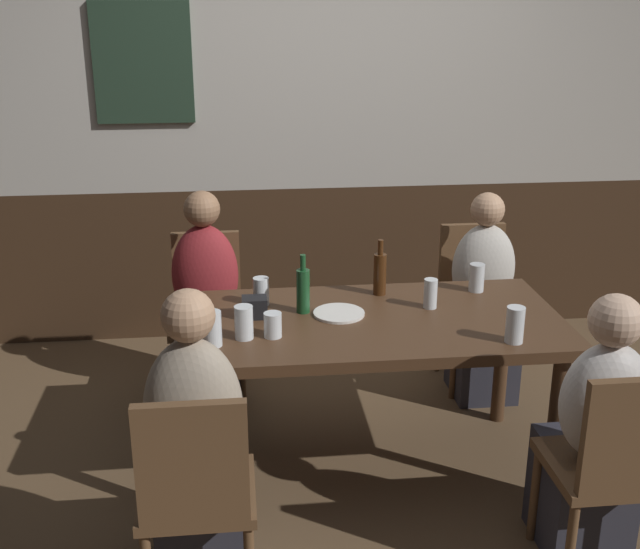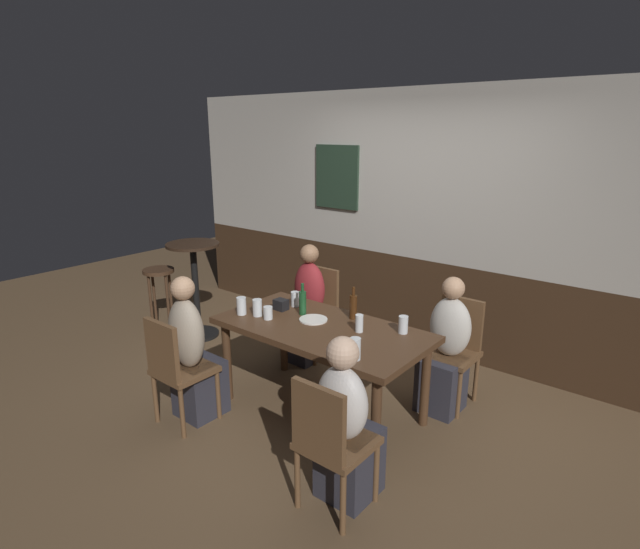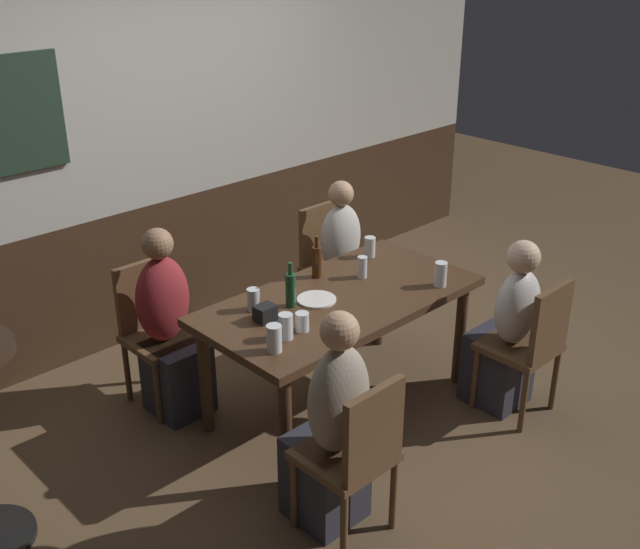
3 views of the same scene
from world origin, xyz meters
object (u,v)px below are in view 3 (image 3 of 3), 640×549
at_px(highball_clear, 370,248).
at_px(condiment_caddy, 265,313).
at_px(person_left_near, 331,437).
at_px(pint_glass_pale, 286,328).
at_px(beer_glass_half, 362,268).
at_px(tumbler_water, 253,301).
at_px(chair_left_near, 356,451).
at_px(person_right_near, 506,337).
at_px(beer_bottle_green, 291,289).
at_px(person_left_far, 170,337).
at_px(beer_glass_tall, 441,275).
at_px(plate_white_large, 317,299).
at_px(person_right_far, 345,269).
at_px(chair_right_near, 531,342).
at_px(chair_left_far, 155,325).
at_px(dining_table, 340,309).
at_px(pint_glass_stout, 302,323).
at_px(beer_bottle_brown, 317,261).
at_px(tumbler_short, 274,340).
at_px(chair_right_far, 329,259).

relative_size(highball_clear, condiment_caddy, 1.22).
relative_size(person_left_near, pint_glass_pale, 8.36).
bearing_deg(beer_glass_half, tumbler_water, 170.96).
bearing_deg(condiment_caddy, chair_left_near, -104.38).
distance_m(person_left_near, person_right_near, 1.47).
bearing_deg(beer_bottle_green, person_left_near, -119.83).
height_order(person_left_far, tumbler_water, person_left_far).
height_order(beer_glass_tall, plate_white_large, beer_glass_tall).
height_order(highball_clear, condiment_caddy, highball_clear).
height_order(chair_left_near, person_left_near, person_left_near).
bearing_deg(person_right_far, chair_left_near, -134.12).
height_order(tumbler_water, condiment_caddy, tumbler_water).
height_order(chair_right_near, person_left_near, person_left_near).
distance_m(chair_left_far, plate_white_large, 1.02).
relative_size(dining_table, chair_right_near, 1.90).
relative_size(person_left_near, beer_glass_half, 8.66).
bearing_deg(pint_glass_stout, person_left_near, -119.67).
xyz_separation_m(highball_clear, beer_bottle_brown, (-0.47, 0.01, 0.05)).
height_order(chair_left_far, beer_glass_half, chair_left_far).
relative_size(chair_left_near, person_left_far, 0.76).
xyz_separation_m(highball_clear, condiment_caddy, (-1.06, -0.21, -0.02)).
xyz_separation_m(tumbler_short, pint_glass_pale, (0.13, 0.06, -0.00)).
bearing_deg(tumbler_short, pint_glass_stout, 13.75).
distance_m(chair_left_near, person_right_far, 2.12).
height_order(person_left_far, pint_glass_pale, person_left_far).
bearing_deg(chair_right_far, beer_glass_half, -121.07).
height_order(beer_glass_half, beer_bottle_brown, beer_bottle_brown).
bearing_deg(beer_glass_tall, chair_left_near, -157.31).
bearing_deg(condiment_caddy, person_left_near, -107.30).
distance_m(chair_right_near, pint_glass_pale, 1.49).
distance_m(person_right_near, tumbler_short, 1.53).
relative_size(person_right_far, tumbler_water, 8.60).
xyz_separation_m(beer_glass_half, plate_white_large, (-0.42, -0.04, -0.06)).
distance_m(dining_table, person_right_near, 1.02).
relative_size(person_left_far, beer_bottle_green, 4.33).
distance_m(person_right_far, beer_glass_tall, 1.07).
bearing_deg(person_right_far, plate_white_large, -144.48).
distance_m(highball_clear, plate_white_large, 0.73).
relative_size(chair_left_near, person_right_far, 0.79).
bearing_deg(plate_white_large, chair_left_far, 127.61).
height_order(chair_left_far, chair_right_near, same).
bearing_deg(tumbler_short, highball_clear, 21.68).
height_order(pint_glass_stout, beer_glass_tall, beer_glass_tall).
bearing_deg(chair_left_near, beer_glass_tall, 22.69).
height_order(chair_right_far, person_left_far, person_left_far).
xyz_separation_m(chair_right_near, pint_glass_pale, (-1.29, 0.69, 0.30)).
relative_size(beer_bottle_brown, condiment_caddy, 2.42).
bearing_deg(highball_clear, tumbler_water, -176.26).
height_order(chair_right_far, tumbler_short, tumbler_short).
bearing_deg(pint_glass_stout, person_right_near, -24.24).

